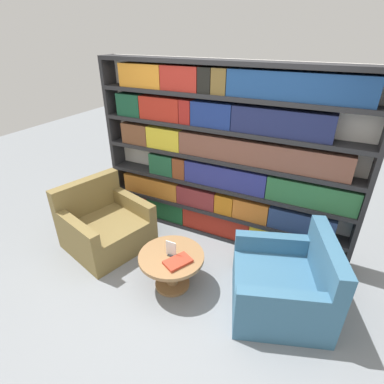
# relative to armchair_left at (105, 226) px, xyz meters

# --- Properties ---
(ground_plane) EXTENTS (14.00, 14.00, 0.00)m
(ground_plane) POSITION_rel_armchair_left_xyz_m (1.25, -0.41, -0.28)
(ground_plane) COLOR gray
(bookshelf) EXTENTS (3.32, 0.30, 2.27)m
(bookshelf) POSITION_rel_armchair_left_xyz_m (1.26, 0.90, 0.85)
(bookshelf) COLOR silver
(bookshelf) RESTS_ON ground_plane
(armchair_left) EXTENTS (1.14, 1.15, 0.84)m
(armchair_left) POSITION_rel_armchair_left_xyz_m (0.00, 0.00, 0.00)
(armchair_left) COLOR olive
(armchair_left) RESTS_ON ground_plane
(armchair_right) EXTENTS (1.18, 1.19, 0.84)m
(armchair_right) POSITION_rel_armchair_left_xyz_m (2.33, 0.00, 0.00)
(armchair_right) COLOR #386684
(armchair_right) RESTS_ON ground_plane
(coffee_table) EXTENTS (0.71, 0.71, 0.42)m
(coffee_table) POSITION_rel_armchair_left_xyz_m (1.16, -0.26, 0.03)
(coffee_table) COLOR olive
(coffee_table) RESTS_ON ground_plane
(table_sign) EXTENTS (0.12, 0.06, 0.18)m
(table_sign) POSITION_rel_armchair_left_xyz_m (1.16, -0.26, 0.22)
(table_sign) COLOR black
(table_sign) RESTS_ON coffee_table
(stray_book) EXTENTS (0.28, 0.33, 0.03)m
(stray_book) POSITION_rel_armchair_left_xyz_m (1.29, -0.33, 0.16)
(stray_book) COLOR #B73823
(stray_book) RESTS_ON coffee_table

